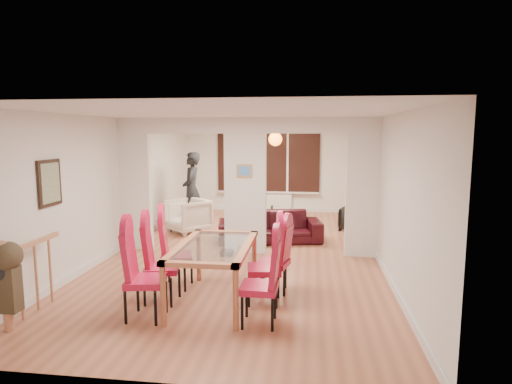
% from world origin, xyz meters
% --- Properties ---
extents(floor, '(5.00, 9.00, 0.01)m').
position_xyz_m(floor, '(0.00, 0.00, 0.00)').
color(floor, '#AC6345').
rests_on(floor, ground).
extents(room_walls, '(5.00, 9.00, 2.60)m').
position_xyz_m(room_walls, '(0.00, 0.00, 1.30)').
color(room_walls, silver).
rests_on(room_walls, floor).
extents(divider_wall, '(5.00, 0.18, 2.60)m').
position_xyz_m(divider_wall, '(0.00, 0.00, 1.30)').
color(divider_wall, white).
rests_on(divider_wall, floor).
extents(bay_window_blinds, '(3.00, 0.08, 1.80)m').
position_xyz_m(bay_window_blinds, '(0.00, 4.44, 1.50)').
color(bay_window_blinds, black).
rests_on(bay_window_blinds, room_walls).
extents(radiator, '(1.40, 0.08, 0.50)m').
position_xyz_m(radiator, '(0.00, 4.40, 0.30)').
color(radiator, white).
rests_on(radiator, floor).
extents(pendant_light, '(0.36, 0.36, 0.36)m').
position_xyz_m(pendant_light, '(0.30, 3.30, 2.15)').
color(pendant_light, orange).
rests_on(pendant_light, room_walls).
extents(stair_newel, '(0.40, 1.20, 1.10)m').
position_xyz_m(stair_newel, '(-2.25, -3.20, 0.55)').
color(stair_newel, '#BE7957').
rests_on(stair_newel, floor).
extents(wall_poster, '(0.04, 0.52, 0.67)m').
position_xyz_m(wall_poster, '(-2.47, -2.40, 1.60)').
color(wall_poster, gray).
rests_on(wall_poster, room_walls).
extents(pillar_photo, '(0.30, 0.03, 0.25)m').
position_xyz_m(pillar_photo, '(0.00, -0.10, 1.60)').
color(pillar_photo, '#4C8CD8').
rests_on(pillar_photo, divider_wall).
extents(dining_table, '(0.98, 1.74, 0.82)m').
position_xyz_m(dining_table, '(-0.04, -2.54, 0.41)').
color(dining_table, '#A65C3D').
rests_on(dining_table, floor).
extents(dining_chair_la, '(0.53, 0.53, 1.15)m').
position_xyz_m(dining_chair_la, '(-0.77, -3.17, 0.58)').
color(dining_chair_la, '#AF1135').
rests_on(dining_chair_la, floor).
extents(dining_chair_lb, '(0.53, 0.53, 1.12)m').
position_xyz_m(dining_chair_lb, '(-0.76, -2.62, 0.56)').
color(dining_chair_lb, '#AF1135').
rests_on(dining_chair_lb, floor).
extents(dining_chair_lc, '(0.54, 0.54, 1.11)m').
position_xyz_m(dining_chair_lc, '(-0.74, -2.05, 0.55)').
color(dining_chair_lc, '#AF1135').
rests_on(dining_chair_lc, floor).
extents(dining_chair_ra, '(0.45, 0.45, 1.09)m').
position_xyz_m(dining_chair_ra, '(0.65, -3.15, 0.55)').
color(dining_chair_ra, '#AF1135').
rests_on(dining_chair_ra, floor).
extents(dining_chair_rb, '(0.51, 0.51, 1.12)m').
position_xyz_m(dining_chair_rb, '(0.63, -2.47, 0.56)').
color(dining_chair_rb, '#AF1135').
rests_on(dining_chair_rb, floor).
extents(dining_chair_rc, '(0.49, 0.49, 1.02)m').
position_xyz_m(dining_chair_rc, '(0.73, -2.05, 0.51)').
color(dining_chair_rc, '#AF1135').
rests_on(dining_chair_rc, floor).
extents(sofa, '(2.30, 1.24, 0.64)m').
position_xyz_m(sofa, '(0.39, 0.89, 0.32)').
color(sofa, black).
rests_on(sofa, floor).
extents(armchair, '(1.19, 1.19, 0.78)m').
position_xyz_m(armchair, '(-1.58, 1.49, 0.39)').
color(armchair, beige).
rests_on(armchair, floor).
extents(person, '(0.73, 0.54, 1.85)m').
position_xyz_m(person, '(-1.67, 2.11, 0.93)').
color(person, black).
rests_on(person, floor).
extents(television, '(0.91, 0.41, 0.53)m').
position_xyz_m(television, '(2.00, 2.47, 0.27)').
color(television, black).
rests_on(television, floor).
extents(coffee_table, '(1.15, 0.81, 0.24)m').
position_xyz_m(coffee_table, '(0.24, 2.78, 0.12)').
color(coffee_table, black).
rests_on(coffee_table, floor).
extents(bottle, '(0.06, 0.06, 0.25)m').
position_xyz_m(bottle, '(0.27, 2.67, 0.36)').
color(bottle, '#143F19').
rests_on(bottle, coffee_table).
extents(bowl, '(0.21, 0.21, 0.05)m').
position_xyz_m(bowl, '(0.41, 2.88, 0.26)').
color(bowl, black).
rests_on(bowl, coffee_table).
extents(shoes, '(0.22, 0.24, 0.09)m').
position_xyz_m(shoes, '(-0.31, -0.33, 0.05)').
color(shoes, black).
rests_on(shoes, floor).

